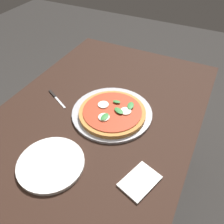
# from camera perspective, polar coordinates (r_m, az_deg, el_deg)

# --- Properties ---
(ground_plane) EXTENTS (6.00, 6.00, 0.00)m
(ground_plane) POSITION_cam_1_polar(r_m,az_deg,el_deg) (1.60, -3.08, -21.08)
(ground_plane) COLOR #2D2B28
(dining_table) EXTENTS (1.32, 0.83, 0.74)m
(dining_table) POSITION_cam_1_polar(r_m,az_deg,el_deg) (1.08, -4.30, -5.96)
(dining_table) COLOR black
(dining_table) RESTS_ON ground_plane
(serving_tray) EXTENTS (0.34, 0.34, 0.01)m
(serving_tray) POSITION_cam_1_polar(r_m,az_deg,el_deg) (1.02, -0.00, -0.17)
(serving_tray) COLOR #B2B2B7
(serving_tray) RESTS_ON dining_table
(pizza) EXTENTS (0.28, 0.28, 0.03)m
(pizza) POSITION_cam_1_polar(r_m,az_deg,el_deg) (0.99, 0.08, -0.10)
(pizza) COLOR #C6843F
(pizza) RESTS_ON serving_tray
(plate_white) EXTENTS (0.23, 0.23, 0.01)m
(plate_white) POSITION_cam_1_polar(r_m,az_deg,el_deg) (0.87, -14.51, -11.96)
(plate_white) COLOR white
(plate_white) RESTS_ON dining_table
(napkin) EXTENTS (0.15, 0.13, 0.01)m
(napkin) POSITION_cam_1_polar(r_m,az_deg,el_deg) (0.81, 6.71, -16.23)
(napkin) COLOR white
(napkin) RESTS_ON dining_table
(knife) EXTENTS (0.08, 0.14, 0.01)m
(knife) POSITION_cam_1_polar(r_m,az_deg,el_deg) (1.14, -13.56, 3.64)
(knife) COLOR black
(knife) RESTS_ON dining_table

